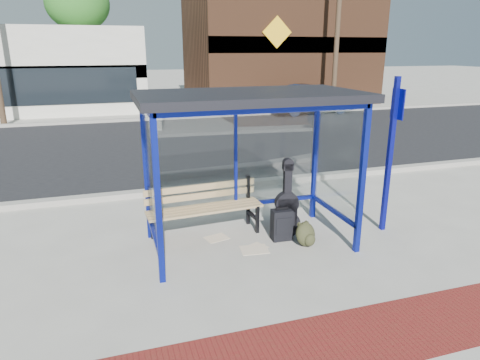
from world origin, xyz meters
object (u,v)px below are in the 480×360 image
object	(u,v)px
bench	(204,206)
fire_hydrant	(351,101)
parked_car	(312,99)
backpack	(306,235)
suitcase	(282,225)
guitar_bag	(287,211)

from	to	relation	value
bench	fire_hydrant	world-z (taller)	bench
bench	parked_car	size ratio (longest dim) A/B	0.46
backpack	parked_car	distance (m)	14.70
bench	backpack	world-z (taller)	bench
suitcase	backpack	distance (m)	0.44
backpack	parked_car	world-z (taller)	parked_car
parked_car	fire_hydrant	distance (m)	2.93
bench	suitcase	size ratio (longest dim) A/B	3.42
bench	parked_car	distance (m)	14.62
fire_hydrant	backpack	bearing A→B (deg)	-123.71
fire_hydrant	suitcase	bearing A→B (deg)	-125.14
parked_car	fire_hydrant	bearing A→B (deg)	-73.32
backpack	parked_car	xyz separation A→B (m)	(6.66, 13.10, 0.51)
backpack	fire_hydrant	world-z (taller)	fire_hydrant
suitcase	fire_hydrant	distance (m)	16.83
bench	guitar_bag	size ratio (longest dim) A/B	1.53
suitcase	guitar_bag	bearing A→B (deg)	40.30
fire_hydrant	bench	bearing A→B (deg)	-129.48
parked_car	suitcase	bearing A→B (deg)	148.32
backpack	fire_hydrant	xyz separation A→B (m)	(9.40, 14.09, 0.21)
parked_car	fire_hydrant	size ratio (longest dim) A/B	5.80
bench	guitar_bag	world-z (taller)	guitar_bag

